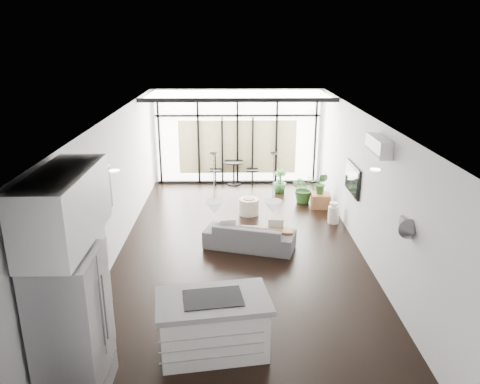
{
  "coord_description": "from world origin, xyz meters",
  "views": [
    {
      "loc": [
        -0.15,
        -8.66,
        4.26
      ],
      "look_at": [
        0.0,
        0.3,
        1.25
      ],
      "focal_mm": 35.0,
      "sensor_mm": 36.0,
      "label": 1
    }
  ],
  "objects_px": {
    "island": "(213,325)",
    "sofa": "(250,231)",
    "milk_can": "(334,213)",
    "tv": "(353,179)",
    "pouf": "(249,207)",
    "fridge": "(72,327)",
    "console_bench": "(259,239)"
  },
  "relations": [
    {
      "from": "island",
      "to": "sofa",
      "type": "distance_m",
      "value": 3.47
    },
    {
      "from": "milk_can",
      "to": "tv",
      "type": "xyz_separation_m",
      "value": [
        0.21,
        -0.68,
        1.04
      ]
    },
    {
      "from": "island",
      "to": "sofa",
      "type": "height_order",
      "value": "island"
    },
    {
      "from": "sofa",
      "to": "pouf",
      "type": "xyz_separation_m",
      "value": [
        0.05,
        1.94,
        -0.17
      ]
    },
    {
      "from": "island",
      "to": "milk_can",
      "type": "xyz_separation_m",
      "value": [
        2.68,
        4.75,
        -0.17
      ]
    },
    {
      "from": "fridge",
      "to": "island",
      "type": "bearing_deg",
      "value": 25.27
    },
    {
      "from": "tv",
      "to": "milk_can",
      "type": "bearing_deg",
      "value": 107.26
    },
    {
      "from": "tv",
      "to": "sofa",
      "type": "bearing_deg",
      "value": -163.62
    },
    {
      "from": "tv",
      "to": "console_bench",
      "type": "bearing_deg",
      "value": -160.69
    },
    {
      "from": "sofa",
      "to": "pouf",
      "type": "height_order",
      "value": "sofa"
    },
    {
      "from": "island",
      "to": "console_bench",
      "type": "relative_size",
      "value": 1.12
    },
    {
      "from": "fridge",
      "to": "console_bench",
      "type": "distance_m",
      "value": 4.86
    },
    {
      "from": "island",
      "to": "console_bench",
      "type": "distance_m",
      "value": 3.45
    },
    {
      "from": "tv",
      "to": "fridge",
      "type": "bearing_deg",
      "value": -133.08
    },
    {
      "from": "fridge",
      "to": "milk_can",
      "type": "height_order",
      "value": "fridge"
    },
    {
      "from": "pouf",
      "to": "milk_can",
      "type": "height_order",
      "value": "milk_can"
    },
    {
      "from": "sofa",
      "to": "tv",
      "type": "bearing_deg",
      "value": -147.4
    },
    {
      "from": "sofa",
      "to": "tv",
      "type": "relative_size",
      "value": 1.7
    },
    {
      "from": "sofa",
      "to": "console_bench",
      "type": "bearing_deg",
      "value": 178.19
    },
    {
      "from": "milk_can",
      "to": "pouf",
      "type": "bearing_deg",
      "value": 163.21
    },
    {
      "from": "island",
      "to": "sofa",
      "type": "xyz_separation_m",
      "value": [
        0.63,
        3.41,
        -0.06
      ]
    },
    {
      "from": "sofa",
      "to": "tv",
      "type": "xyz_separation_m",
      "value": [
        2.26,
        0.66,
        0.93
      ]
    },
    {
      "from": "island",
      "to": "milk_can",
      "type": "bearing_deg",
      "value": 52.04
    },
    {
      "from": "fridge",
      "to": "milk_can",
      "type": "bearing_deg",
      "value": 51.95
    },
    {
      "from": "island",
      "to": "tv",
      "type": "xyz_separation_m",
      "value": [
        2.89,
        4.07,
        0.87
      ]
    },
    {
      "from": "fridge",
      "to": "pouf",
      "type": "bearing_deg",
      "value": 69.19
    },
    {
      "from": "fridge",
      "to": "sofa",
      "type": "distance_m",
      "value": 4.8
    },
    {
      "from": "sofa",
      "to": "console_bench",
      "type": "distance_m",
      "value": 0.24
    },
    {
      "from": "fridge",
      "to": "pouf",
      "type": "xyz_separation_m",
      "value": [
        2.33,
        6.13,
        -0.75
      ]
    },
    {
      "from": "console_bench",
      "to": "sofa",
      "type": "bearing_deg",
      "value": 166.12
    },
    {
      "from": "console_bench",
      "to": "milk_can",
      "type": "relative_size",
      "value": 2.72
    },
    {
      "from": "console_bench",
      "to": "milk_can",
      "type": "xyz_separation_m",
      "value": [
        1.86,
        1.4,
        0.03
      ]
    }
  ]
}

